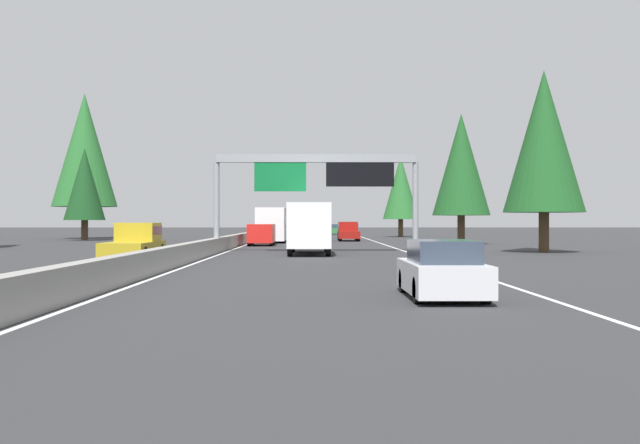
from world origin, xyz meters
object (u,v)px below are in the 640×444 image
Objects in this scene: pickup_far_right at (348,231)px; minivan_mid_center at (262,233)px; sedan_near_center at (337,230)px; conifer_right_near at (544,142)px; box_truck_mid_right at (309,227)px; oncoming_near at (135,242)px; conifer_left_mid at (85,184)px; bus_distant_a at (273,223)px; conifer_right_mid at (461,165)px; conifer_left_far at (85,150)px; conifer_right_far at (401,188)px; sedan_far_left at (442,271)px; sign_gantry_overhead at (319,174)px.

minivan_mid_center is (-14.01, 7.53, 0.04)m from pickup_far_right.
sedan_near_center is 0.39× the size of conifer_right_near.
box_truck_mid_right reaches higher than oncoming_near.
conifer_left_mid reaches higher than minivan_mid_center.
conifer_right_mid is (-6.90, -16.17, 4.96)m from bus_distant_a.
bus_distant_a is 26.17m from conifer_left_far.
conifer_left_mid is (5.06, 19.02, 3.87)m from bus_distant_a.
conifer_left_far reaches higher than sedan_near_center.
bus_distant_a is 33.82m from oncoming_near.
box_truck_mid_right is at bearing 98.56° from conifer_right_near.
oncoming_near is at bearing 141.59° from conifer_right_mid.
conifer_right_far is at bearing 3.80° from conifer_right_mid.
sign_gantry_overhead is at bearing 6.02° from sedan_far_left.
sedan_far_left is 0.45× the size of conifer_right_far.
conifer_left_far is (7.76, 2.35, 4.13)m from conifer_left_mid.
conifer_left_far is (-7.97, 35.70, 3.74)m from conifer_right_far.
conifer_left_far is (36.18, 25.45, 4.88)m from sign_gantry_overhead.
oncoming_near is (-33.45, 4.88, -0.80)m from bus_distant_a.
bus_distant_a is at bearing 37.27° from conifer_right_near.
conifer_right_near is (-63.10, -10.81, 6.17)m from sedan_near_center.
sedan_near_center is 0.79× the size of oncoming_near.
sedan_near_center is at bearing -37.25° from conifer_left_mid.
bus_distant_a is at bearing 66.90° from conifer_right_mid.
sedan_far_left is at bearing -172.18° from bus_distant_a.
sedan_far_left is at bearing 157.96° from conifer_right_near.
oncoming_near is 41.29m from conifer_left_mid.
sign_gantry_overhead is 36.64m from conifer_left_mid.
sedan_near_center is 20.72m from conifer_right_far.
minivan_mid_center is (15.43, 3.85, -0.66)m from box_truck_mid_right.
bus_distant_a is (23.37, 4.08, -3.12)m from sign_gantry_overhead.
conifer_left_mid reaches higher than sedan_near_center.
conifer_right_near is (-27.27, -10.80, 5.94)m from pickup_far_right.
conifer_right_mid reaches higher than box_truck_mid_right.
conifer_left_far is (38.60, 24.86, 8.11)m from box_truck_mid_right.
sign_gantry_overhead is 1.12× the size of conifer_right_near.
pickup_far_right reaches higher than sedan_far_left.
bus_distant_a reaches higher than oncoming_near.
conifer_right_far reaches higher than sedan_near_center.
box_truck_mid_right is 26.03m from bus_distant_a.
minivan_mid_center is at bearing 10.28° from sedan_far_left.
bus_distant_a is 1.05× the size of conifer_right_mid.
box_truck_mid_right is 1.70× the size of minivan_mid_center.
sedan_near_center is 0.28× the size of conifer_left_far.
bus_distant_a is 1.25× the size of conifer_left_mid.
box_truck_mid_right is at bearing -172.29° from bus_distant_a.
pickup_far_right is at bearing -28.26° from minivan_mid_center.
conifer_left_mid is at bearing 39.10° from sign_gantry_overhead.
conifer_right_mid is at bearing -78.17° from minivan_mid_center.
conifer_right_near is (9.84, -22.85, 5.94)m from oncoming_near.
conifer_right_near is (-0.25, -13.89, 2.02)m from sign_gantry_overhead.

